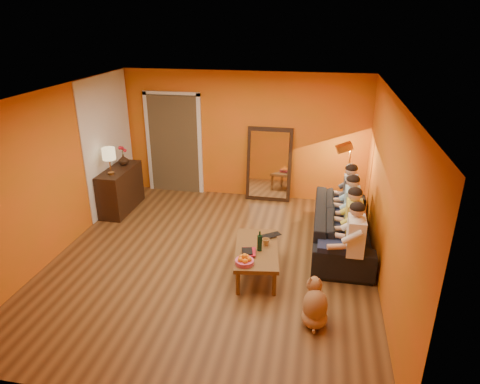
% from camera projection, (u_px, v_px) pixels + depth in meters
% --- Properties ---
extents(room_shell, '(5.00, 5.50, 2.60)m').
position_uv_depth(room_shell, '(216.00, 176.00, 6.60)').
color(room_shell, brown).
rests_on(room_shell, ground).
extents(white_accent, '(0.02, 1.90, 2.58)m').
position_uv_depth(white_accent, '(109.00, 143.00, 8.28)').
color(white_accent, white).
rests_on(white_accent, wall_left).
extents(doorway_recess, '(1.06, 0.30, 2.10)m').
position_uv_depth(doorway_recess, '(176.00, 143.00, 9.19)').
color(doorway_recess, '#3F2D19').
rests_on(doorway_recess, floor).
extents(door_jamb_left, '(0.08, 0.06, 2.20)m').
position_uv_depth(door_jamb_left, '(149.00, 143.00, 9.18)').
color(door_jamb_left, white).
rests_on(door_jamb_left, wall_back).
extents(door_jamb_right, '(0.08, 0.06, 2.20)m').
position_uv_depth(door_jamb_right, '(200.00, 146.00, 8.98)').
color(door_jamb_right, white).
rests_on(door_jamb_right, wall_back).
extents(door_header, '(1.22, 0.06, 0.08)m').
position_uv_depth(door_header, '(171.00, 93.00, 8.67)').
color(door_header, white).
rests_on(door_header, wall_back).
extents(mirror_frame, '(0.92, 0.27, 1.51)m').
position_uv_depth(mirror_frame, '(269.00, 164.00, 8.76)').
color(mirror_frame, black).
rests_on(mirror_frame, floor).
extents(mirror_glass, '(0.78, 0.21, 1.35)m').
position_uv_depth(mirror_glass, '(269.00, 165.00, 8.73)').
color(mirror_glass, white).
rests_on(mirror_glass, mirror_frame).
extents(sideboard, '(0.44, 1.18, 0.85)m').
position_uv_depth(sideboard, '(121.00, 189.00, 8.40)').
color(sideboard, black).
rests_on(sideboard, floor).
extents(table_lamp, '(0.24, 0.24, 0.51)m').
position_uv_depth(table_lamp, '(110.00, 161.00, 7.86)').
color(table_lamp, beige).
rests_on(table_lamp, sideboard).
extents(sofa, '(2.34, 0.92, 0.68)m').
position_uv_depth(sofa, '(342.00, 226.00, 7.11)').
color(sofa, black).
rests_on(sofa, floor).
extents(coffee_table, '(0.79, 1.30, 0.42)m').
position_uv_depth(coffee_table, '(256.00, 260.00, 6.37)').
color(coffee_table, brown).
rests_on(coffee_table, floor).
extents(floor_lamp, '(0.34, 0.29, 1.44)m').
position_uv_depth(floor_lamp, '(348.00, 182.00, 7.96)').
color(floor_lamp, '#BB7A36').
rests_on(floor_lamp, floor).
extents(dog, '(0.47, 0.59, 0.60)m').
position_uv_depth(dog, '(315.00, 302.00, 5.30)').
color(dog, '#A5694A').
rests_on(dog, floor).
extents(person_far_left, '(0.70, 0.44, 1.22)m').
position_uv_depth(person_far_left, '(355.00, 242.00, 6.08)').
color(person_far_left, silver).
rests_on(person_far_left, sofa).
extents(person_mid_left, '(0.70, 0.44, 1.22)m').
position_uv_depth(person_mid_left, '(353.00, 225.00, 6.58)').
color(person_mid_left, gold).
rests_on(person_mid_left, sofa).
extents(person_mid_right, '(0.70, 0.44, 1.22)m').
position_uv_depth(person_mid_right, '(351.00, 210.00, 7.08)').
color(person_mid_right, '#92C3E2').
rests_on(person_mid_right, sofa).
extents(person_far_right, '(0.70, 0.44, 1.22)m').
position_uv_depth(person_far_right, '(350.00, 197.00, 7.57)').
color(person_far_right, '#39393E').
rests_on(person_far_right, sofa).
extents(fruit_bowl, '(0.26, 0.26, 0.16)m').
position_uv_depth(fruit_bowl, '(244.00, 259.00, 5.87)').
color(fruit_bowl, '#C7466F').
rests_on(fruit_bowl, coffee_table).
extents(wine_bottle, '(0.07, 0.07, 0.31)m').
position_uv_depth(wine_bottle, '(260.00, 241.00, 6.18)').
color(wine_bottle, black).
rests_on(wine_bottle, coffee_table).
extents(tumbler, '(0.13, 0.13, 0.10)m').
position_uv_depth(tumbler, '(266.00, 242.00, 6.36)').
color(tumbler, '#B27F3F').
rests_on(tumbler, coffee_table).
extents(laptop, '(0.41, 0.39, 0.03)m').
position_uv_depth(laptop, '(272.00, 237.00, 6.57)').
color(laptop, black).
rests_on(laptop, coffee_table).
extents(book_lower, '(0.21, 0.25, 0.02)m').
position_uv_depth(book_lower, '(242.00, 253.00, 6.14)').
color(book_lower, black).
rests_on(book_lower, coffee_table).
extents(book_mid, '(0.22, 0.27, 0.02)m').
position_uv_depth(book_mid, '(243.00, 252.00, 6.14)').
color(book_mid, red).
rests_on(book_mid, book_lower).
extents(book_upper, '(0.19, 0.23, 0.02)m').
position_uv_depth(book_upper, '(242.00, 251.00, 6.11)').
color(book_upper, black).
rests_on(book_upper, book_mid).
extents(vase, '(0.20, 0.20, 0.21)m').
position_uv_depth(vase, '(123.00, 160.00, 8.42)').
color(vase, black).
rests_on(vase, sideboard).
extents(flowers, '(0.17, 0.17, 0.39)m').
position_uv_depth(flowers, '(122.00, 150.00, 8.34)').
color(flowers, red).
rests_on(flowers, vase).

